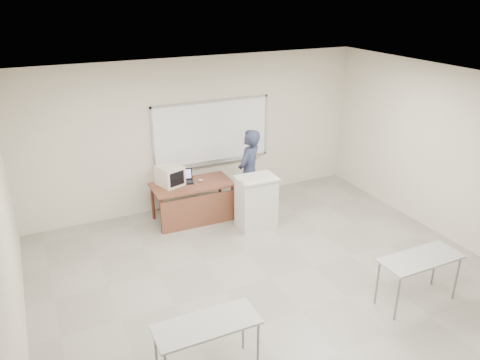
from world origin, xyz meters
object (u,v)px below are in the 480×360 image
mouse (201,180)px  keyboard (254,180)px  instructor_desk (194,195)px  presenter (249,173)px  podium (256,202)px  laptop (184,179)px  crt_monitor (169,176)px  whiteboard (212,133)px

mouse → keyboard: bearing=-57.8°
instructor_desk → presenter: size_ratio=0.87×
podium → presenter: (0.13, 0.56, 0.36)m
podium → keyboard: (-0.11, -0.12, 0.51)m
laptop → podium: bearing=-27.8°
instructor_desk → crt_monitor: 0.59m
podium → mouse: 1.17m
podium → presenter: bearing=78.7°
whiteboard → mouse: (-0.50, -0.62, -0.71)m
whiteboard → presenter: whiteboard is taller
whiteboard → instructor_desk: 1.40m
instructor_desk → laptop: bearing=111.5°
laptop → presenter: size_ratio=0.18×
podium → instructor_desk: bearing=146.1°
mouse → crt_monitor: bearing=170.9°
presenter → instructor_desk: bearing=-43.4°
instructor_desk → laptop: laptop is taller
laptop → keyboard: bearing=-34.3°
instructor_desk → crt_monitor: size_ratio=3.31×
crt_monitor → laptop: crt_monitor is taller
instructor_desk → laptop: (-0.10, 0.27, 0.25)m
whiteboard → mouse: whiteboard is taller
whiteboard → crt_monitor: 1.34m
laptop → whiteboard: bearing=46.7°
mouse → whiteboard: bearing=49.1°
crt_monitor → keyboard: 1.63m
instructor_desk → laptop: 0.38m
instructor_desk → podium: podium is taller
laptop → instructor_desk: bearing=-55.4°
laptop → keyboard: size_ratio=0.66×
laptop → mouse: 0.32m
whiteboard → presenter: bearing=-66.6°
instructor_desk → mouse: 0.33m
instructor_desk → keyboard: size_ratio=3.27×
keyboard → instructor_desk: bearing=138.4°
laptop → presenter: presenter is taller
whiteboard → crt_monitor: (-1.09, -0.54, -0.54)m
crt_monitor → keyboard: size_ratio=0.99×
whiteboard → crt_monitor: whiteboard is taller
keyboard → podium: bearing=49.0°
presenter → keyboard: bearing=34.0°
whiteboard → keyboard: (0.16, -1.59, -0.46)m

